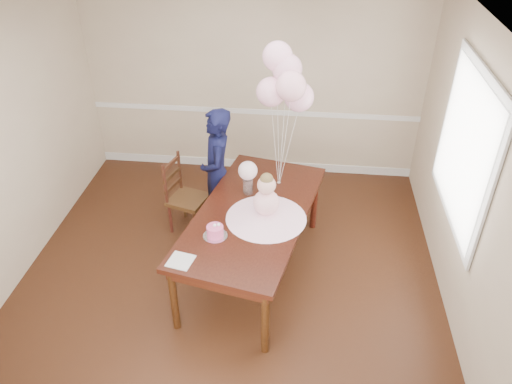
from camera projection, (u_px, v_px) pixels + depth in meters
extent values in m
cube|color=black|center=(227.00, 288.00, 5.31)|extent=(4.50, 5.00, 0.00)
cube|color=silver|center=(216.00, 33.00, 3.80)|extent=(4.50, 5.00, 0.02)
cube|color=tan|center=(253.00, 80.00, 6.62)|extent=(4.50, 0.02, 2.70)
cube|color=tan|center=(476.00, 196.00, 4.36)|extent=(0.02, 5.00, 2.70)
cube|color=silver|center=(253.00, 112.00, 6.86)|extent=(4.50, 0.02, 0.07)
cube|color=silver|center=(253.00, 164.00, 7.33)|extent=(4.50, 0.02, 0.12)
cube|color=silver|center=(466.00, 149.00, 4.66)|extent=(0.02, 1.66, 1.56)
cube|color=white|center=(464.00, 148.00, 4.66)|extent=(0.01, 1.50, 1.40)
cube|color=black|center=(253.00, 214.00, 5.10)|extent=(1.49, 2.32, 0.05)
cube|color=black|center=(253.00, 220.00, 5.15)|extent=(1.37, 2.19, 0.11)
cylinder|color=black|center=(174.00, 299.00, 4.67)|extent=(0.09, 0.09, 0.75)
cylinder|color=black|center=(265.00, 322.00, 4.44)|extent=(0.09, 0.09, 0.75)
cylinder|color=black|center=(244.00, 189.00, 6.22)|extent=(0.09, 0.09, 0.75)
cylinder|color=black|center=(314.00, 202.00, 5.99)|extent=(0.09, 0.09, 0.75)
cone|color=#FFBBD6|center=(266.00, 214.00, 4.97)|extent=(0.97, 0.97, 0.11)
sphere|color=#FFA1D5|center=(266.00, 202.00, 4.90)|extent=(0.26, 0.26, 0.26)
sphere|color=#E3AB9C|center=(267.00, 185.00, 4.78)|extent=(0.18, 0.18, 0.18)
sphere|color=brown|center=(267.00, 179.00, 4.75)|extent=(0.13, 0.13, 0.13)
cylinder|color=silver|center=(215.00, 236.00, 4.76)|extent=(0.28, 0.28, 0.01)
cylinder|color=#DC4582|center=(215.00, 231.00, 4.73)|extent=(0.19, 0.19, 0.11)
sphere|color=white|center=(215.00, 225.00, 4.69)|extent=(0.03, 0.03, 0.03)
sphere|color=white|center=(219.00, 225.00, 4.70)|extent=(0.03, 0.03, 0.03)
cylinder|color=white|center=(248.00, 186.00, 5.34)|extent=(0.13, 0.13, 0.17)
sphere|color=beige|center=(248.00, 171.00, 5.23)|extent=(0.20, 0.20, 0.20)
cube|color=silver|center=(181.00, 261.00, 4.47)|extent=(0.25, 0.25, 0.01)
cylinder|color=white|center=(279.00, 183.00, 5.52)|extent=(0.05, 0.05, 0.02)
sphere|color=#F4ADC4|center=(271.00, 92.00, 4.95)|extent=(0.30, 0.30, 0.30)
sphere|color=#F3ACBE|center=(291.00, 86.00, 4.80)|extent=(0.30, 0.30, 0.30)
sphere|color=#E4A1BB|center=(287.00, 69.00, 4.88)|extent=(0.30, 0.30, 0.30)
sphere|color=#FFB4D1|center=(278.00, 56.00, 4.87)|extent=(0.30, 0.30, 0.30)
sphere|color=#F8AFCE|center=(299.00, 97.00, 4.98)|extent=(0.30, 0.30, 0.30)
cylinder|color=silver|center=(275.00, 147.00, 5.28)|extent=(0.10, 0.02, 0.90)
cylinder|color=white|center=(284.00, 145.00, 5.20)|extent=(0.10, 0.08, 1.00)
cylinder|color=white|center=(282.00, 136.00, 5.25)|extent=(0.04, 0.10, 1.11)
cylinder|color=silver|center=(278.00, 131.00, 5.24)|extent=(0.07, 0.13, 1.21)
cylinder|color=white|center=(288.00, 149.00, 5.29)|extent=(0.16, 0.05, 0.83)
cube|color=#3E2411|center=(188.00, 199.00, 5.95)|extent=(0.51, 0.51, 0.05)
cylinder|color=#3B1510|center=(170.00, 219.00, 6.00)|extent=(0.05, 0.05, 0.40)
cylinder|color=#32190D|center=(195.00, 225.00, 5.89)|extent=(0.05, 0.05, 0.40)
cylinder|color=#39200F|center=(184.00, 204.00, 6.25)|extent=(0.05, 0.05, 0.40)
cylinder|color=#381E0F|center=(208.00, 210.00, 6.15)|extent=(0.05, 0.05, 0.40)
cylinder|color=#36160E|center=(165.00, 184.00, 5.73)|extent=(0.05, 0.05, 0.52)
cylinder|color=#33180E|center=(180.00, 170.00, 5.99)|extent=(0.05, 0.05, 0.52)
cube|color=#321A0D|center=(173.00, 185.00, 5.92)|extent=(0.13, 0.36, 0.05)
cube|color=#321C0D|center=(172.00, 175.00, 5.84)|extent=(0.13, 0.36, 0.05)
cube|color=#391C0F|center=(171.00, 164.00, 5.75)|extent=(0.13, 0.36, 0.05)
imported|color=black|center=(217.00, 173.00, 5.74)|extent=(0.50, 0.64, 1.58)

